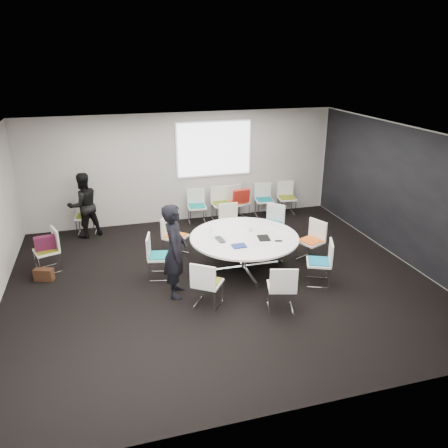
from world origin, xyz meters
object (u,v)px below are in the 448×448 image
object	(u,v)px
chair_ring_g	(281,295)
cup	(250,229)
chair_back_a	(197,213)
person_back	(84,205)
chair_ring_c	(231,230)
brown_bag	(44,275)
chair_ring_e	(160,264)
chair_ring_d	(176,244)
person_main	(175,251)
chair_back_e	(286,204)
chair_ring_f	(207,292)
chair_spare_left	(48,258)
laptop	(222,239)
chair_person_back	(86,223)
chair_back_c	(238,209)
maroon_bag	(45,243)
chair_ring_a	(310,249)
chair_ring_b	(272,231)
chair_ring_h	(319,270)
chair_back_b	(221,210)
conference_table	(244,245)

from	to	relation	value
chair_ring_g	cup	distance (m)	1.90
chair_back_a	person_back	world-z (taller)	person_back
chair_ring_c	brown_bag	size ratio (longest dim) A/B	2.44
chair_ring_e	chair_ring_d	bearing A→B (deg)	164.60
person_main	cup	size ratio (longest dim) A/B	19.40
chair_ring_d	chair_back_e	size ratio (longest dim) A/B	1.00
chair_back_e	person_back	size ratio (longest dim) A/B	0.56
chair_ring_f	chair_ring_g	distance (m)	1.28
chair_ring_g	chair_spare_left	bearing A→B (deg)	162.20
chair_ring_g	chair_back_a	distance (m)	4.49
chair_ring_c	laptop	xyz separation A→B (m)	(-0.62, -1.49, 0.47)
chair_ring_f	chair_spare_left	world-z (taller)	same
chair_person_back	chair_ring_f	bearing A→B (deg)	123.88
chair_back_a	person_back	bearing A→B (deg)	7.86
chair_ring_d	brown_bag	xyz separation A→B (m)	(-2.67, -0.42, -0.16)
chair_back_a	person_back	size ratio (longest dim) A/B	0.56
chair_back_c	maroon_bag	bearing A→B (deg)	1.46
chair_back_a	brown_bag	xyz separation A→B (m)	(-3.55, -2.23, -0.16)
chair_ring_a	chair_ring_b	bearing A→B (deg)	-3.82
chair_back_e	chair_ring_h	bearing A→B (deg)	83.64
chair_ring_f	laptop	bearing A→B (deg)	97.65
chair_person_back	brown_bag	size ratio (longest dim) A/B	2.44
chair_back_c	cup	world-z (taller)	chair_back_c
chair_ring_g	chair_back_b	world-z (taller)	same
chair_ring_d	chair_ring_a	bearing A→B (deg)	112.33
chair_ring_g	chair_person_back	size ratio (longest dim) A/B	1.00
person_back	person_main	bearing A→B (deg)	93.71
chair_back_b	brown_bag	xyz separation A→B (m)	(-4.21, -2.26, -0.16)
person_back	chair_ring_h	bearing A→B (deg)	117.38
chair_ring_a	person_back	size ratio (longest dim) A/B	0.56
chair_back_b	chair_ring_d	bearing A→B (deg)	47.87
chair_ring_d	chair_ring_e	distance (m)	1.01
chair_ring_f	chair_spare_left	xyz separation A→B (m)	(-2.79, 2.17, 0.00)
chair_ring_a	chair_ring_c	distance (m)	1.98
chair_ring_c	chair_ring_g	xyz separation A→B (m)	(-0.01, -3.07, 0.00)
conference_table	chair_ring_h	xyz separation A→B (m)	(1.19, -0.96, -0.26)
chair_back_a	chair_back_c	size ratio (longest dim) A/B	1.00
chair_ring_b	chair_back_b	world-z (taller)	same
chair_back_a	chair_ring_c	bearing A→B (deg)	114.87
maroon_bag	chair_ring_a	bearing A→B (deg)	-10.77
chair_ring_c	chair_ring_f	bearing A→B (deg)	63.07
laptop	cup	bearing A→B (deg)	-76.41
chair_ring_d	chair_ring_f	distance (m)	2.20
chair_back_e	chair_person_back	bearing A→B (deg)	8.02
chair_ring_g	chair_back_c	distance (m)	4.53
chair_ring_d	chair_ring_h	xyz separation A→B (m)	(2.42, -1.98, 0.00)
chair_back_c	chair_spare_left	distance (m)	4.98
chair_back_e	maroon_bag	distance (m)	6.31
person_main	laptop	bearing A→B (deg)	-47.52
conference_table	chair_back_e	distance (m)	3.59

